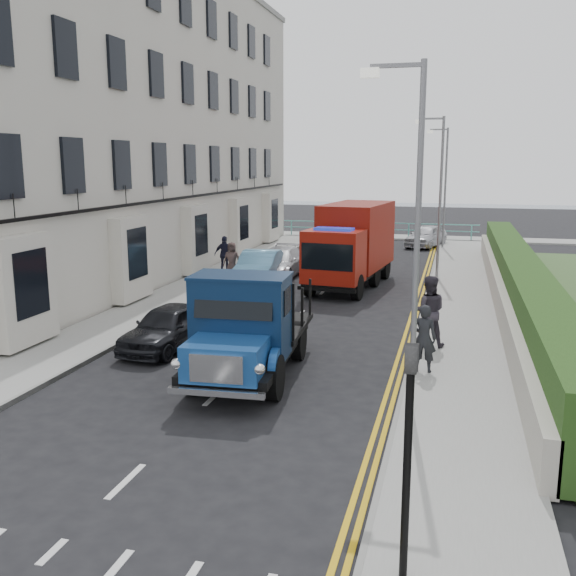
{
  "coord_description": "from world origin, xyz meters",
  "views": [
    {
      "loc": [
        5.02,
        -14.67,
        5.15
      ],
      "look_at": [
        0.23,
        3.56,
        1.4
      ],
      "focal_mm": 40.0,
      "sensor_mm": 36.0,
      "label": 1
    }
  ],
  "objects_px": {
    "lamp_far": "(443,181)",
    "parked_car_front": "(168,327)",
    "pedestrian_east_near": "(424,338)",
    "bedford_lorry": "(243,334)",
    "red_lorry": "(352,243)",
    "lamp_near": "(411,221)",
    "lamp_mid": "(438,188)"
  },
  "relations": [
    {
      "from": "lamp_near",
      "to": "pedestrian_east_near",
      "type": "bearing_deg",
      "value": 85.03
    },
    {
      "from": "lamp_near",
      "to": "lamp_far",
      "type": "bearing_deg",
      "value": 90.0
    },
    {
      "from": "lamp_near",
      "to": "red_lorry",
      "type": "distance_m",
      "value": 14.04
    },
    {
      "from": "lamp_far",
      "to": "bedford_lorry",
      "type": "relative_size",
      "value": 1.25
    },
    {
      "from": "bedford_lorry",
      "to": "lamp_near",
      "type": "bearing_deg",
      "value": -18.04
    },
    {
      "from": "lamp_near",
      "to": "bedford_lorry",
      "type": "distance_m",
      "value": 4.84
    },
    {
      "from": "lamp_mid",
      "to": "lamp_far",
      "type": "xyz_separation_m",
      "value": [
        0.0,
        10.0,
        0.0
      ]
    },
    {
      "from": "pedestrian_east_near",
      "to": "lamp_far",
      "type": "bearing_deg",
      "value": -87.05
    },
    {
      "from": "lamp_far",
      "to": "parked_car_front",
      "type": "distance_m",
      "value": 24.05
    },
    {
      "from": "lamp_near",
      "to": "lamp_mid",
      "type": "height_order",
      "value": "same"
    },
    {
      "from": "lamp_near",
      "to": "bedford_lorry",
      "type": "bearing_deg",
      "value": 165.67
    },
    {
      "from": "red_lorry",
      "to": "parked_car_front",
      "type": "xyz_separation_m",
      "value": [
        -3.5,
        -10.3,
        -1.19
      ]
    },
    {
      "from": "bedford_lorry",
      "to": "parked_car_front",
      "type": "distance_m",
      "value": 3.73
    },
    {
      "from": "lamp_mid",
      "to": "parked_car_front",
      "type": "distance_m",
      "value": 14.9
    },
    {
      "from": "lamp_mid",
      "to": "red_lorry",
      "type": "distance_m",
      "value": 4.68
    },
    {
      "from": "lamp_far",
      "to": "pedestrian_east_near",
      "type": "xyz_separation_m",
      "value": [
        0.22,
        -23.44,
        -3.04
      ]
    },
    {
      "from": "bedford_lorry",
      "to": "pedestrian_east_near",
      "type": "relative_size",
      "value": 3.36
    },
    {
      "from": "lamp_near",
      "to": "red_lorry",
      "type": "xyz_separation_m",
      "value": [
        -3.28,
        13.48,
        -2.19
      ]
    },
    {
      "from": "lamp_near",
      "to": "bedford_lorry",
      "type": "xyz_separation_m",
      "value": [
        -3.81,
        0.97,
        -2.81
      ]
    },
    {
      "from": "lamp_mid",
      "to": "bedford_lorry",
      "type": "relative_size",
      "value": 1.25
    },
    {
      "from": "lamp_mid",
      "to": "red_lorry",
      "type": "bearing_deg",
      "value": -142.42
    },
    {
      "from": "bedford_lorry",
      "to": "parked_car_front",
      "type": "bearing_deg",
      "value": 139.75
    },
    {
      "from": "lamp_near",
      "to": "lamp_mid",
      "type": "distance_m",
      "value": 16.0
    },
    {
      "from": "lamp_far",
      "to": "red_lorry",
      "type": "height_order",
      "value": "lamp_far"
    },
    {
      "from": "lamp_mid",
      "to": "pedestrian_east_near",
      "type": "xyz_separation_m",
      "value": [
        0.22,
        -13.44,
        -3.04
      ]
    },
    {
      "from": "bedford_lorry",
      "to": "parked_car_front",
      "type": "height_order",
      "value": "bedford_lorry"
    },
    {
      "from": "parked_car_front",
      "to": "pedestrian_east_near",
      "type": "bearing_deg",
      "value": 0.25
    },
    {
      "from": "lamp_far",
      "to": "pedestrian_east_near",
      "type": "relative_size",
      "value": 4.2
    },
    {
      "from": "red_lorry",
      "to": "lamp_near",
      "type": "bearing_deg",
      "value": -69.95
    },
    {
      "from": "lamp_mid",
      "to": "bedford_lorry",
      "type": "xyz_separation_m",
      "value": [
        -3.81,
        -15.03,
        -2.81
      ]
    },
    {
      "from": "lamp_far",
      "to": "red_lorry",
      "type": "xyz_separation_m",
      "value": [
        -3.28,
        -12.52,
        -2.19
      ]
    },
    {
      "from": "lamp_near",
      "to": "pedestrian_east_near",
      "type": "height_order",
      "value": "lamp_near"
    }
  ]
}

